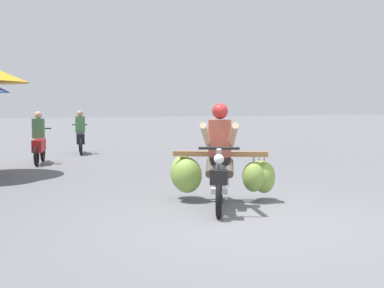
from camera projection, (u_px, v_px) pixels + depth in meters
ground_plane at (246, 223)px, 6.26m from camera, size 120.00×120.00×0.00m
motorbike_main_loaded at (218, 170)px, 7.48m from camera, size 1.67×2.00×1.58m
motorbike_distant_ahead_left at (80, 136)px, 15.29m from camera, size 0.54×1.61×1.40m
motorbike_distant_ahead_right at (39, 143)px, 12.60m from camera, size 0.63×1.59×1.40m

